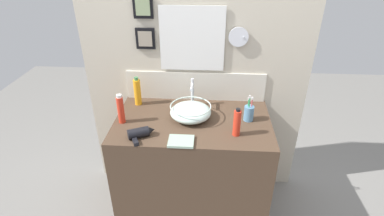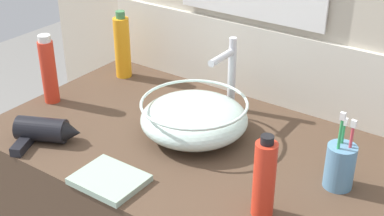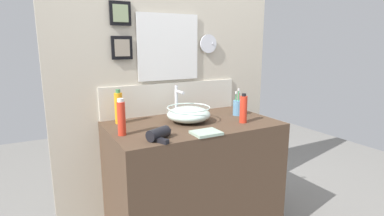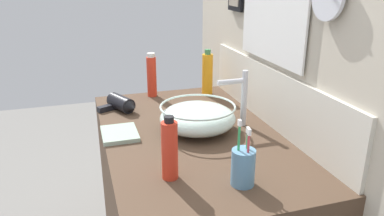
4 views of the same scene
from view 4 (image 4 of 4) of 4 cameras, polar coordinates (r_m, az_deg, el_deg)
back_panel at (r=1.48m, az=13.77°, el=11.21°), size 1.74×0.10×2.43m
glass_bowl_sink at (r=1.44m, az=0.87°, el=-1.43°), size 0.29×0.29×0.10m
faucet at (r=1.47m, az=7.42°, el=2.07°), size 0.02×0.12×0.23m
hair_drier at (r=1.68m, az=-10.68°, el=0.60°), size 0.19×0.18×0.07m
toothbrush_cup at (r=1.09m, az=7.80°, el=-8.84°), size 0.07×0.07×0.20m
shampoo_bottle at (r=1.10m, az=-3.42°, el=-6.36°), size 0.05×0.05×0.20m
spray_bottle at (r=1.86m, az=2.36°, el=5.23°), size 0.05×0.05×0.23m
lotion_bottle at (r=1.84m, az=-6.17°, el=4.95°), size 0.05×0.05×0.22m
hand_towel at (r=1.44m, az=-10.97°, el=-3.86°), size 0.16×0.13×0.02m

